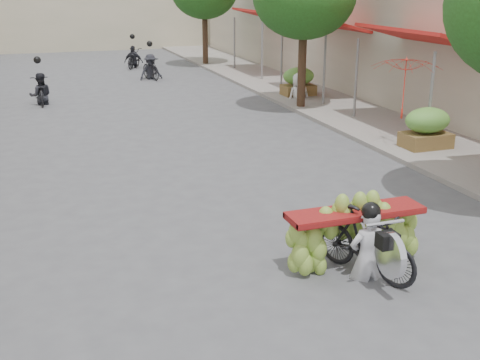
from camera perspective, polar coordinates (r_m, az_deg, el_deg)
The scene contains 10 objects.
sidewalk_right at distance 22.57m, azimuth 8.44°, elevation 7.53°, with size 4.00×60.00×0.12m, color gray.
shophouse_row_right at distance 24.13m, azimuth 20.87°, elevation 14.30°, with size 9.77×40.00×6.00m.
produce_crate_mid at distance 16.19m, azimuth 17.32°, elevation 5.02°, with size 1.20×0.88×1.16m.
produce_crate_far at distance 23.00m, azimuth 5.57°, elevation 9.49°, with size 1.20×0.88×1.16m.
banana_motorbike at distance 9.17m, azimuth 11.51°, elevation -4.72°, with size 2.20×1.90×1.99m.
market_umbrella at distance 16.09m, azimuth 15.59°, elevation 11.28°, with size 2.29×2.29×1.64m.
pedestrian at distance 22.39m, azimuth 5.66°, elevation 10.07°, with size 0.95×0.62×1.82m.
bg_motorbike_a at distance 22.83m, azimuth -18.46°, elevation 8.65°, with size 0.80×1.64×1.95m.
bg_motorbike_b at distance 27.70m, azimuth -8.50°, elevation 11.14°, with size 1.15×1.79×1.95m.
bg_motorbike_c at distance 31.57m, azimuth -10.10°, elevation 11.81°, with size 1.32×1.82×1.95m.
Camera 1 is at (-3.24, -4.68, 4.21)m, focal length 45.00 mm.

